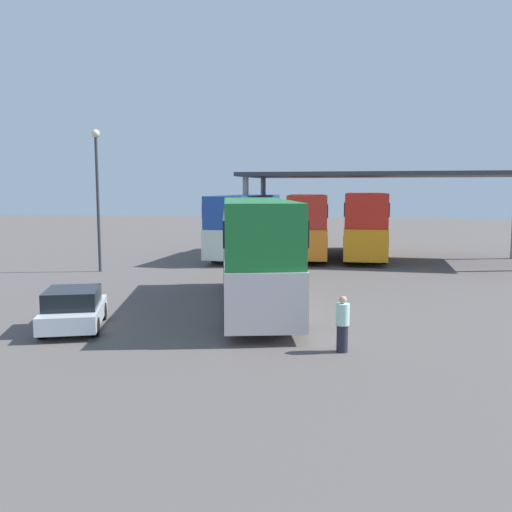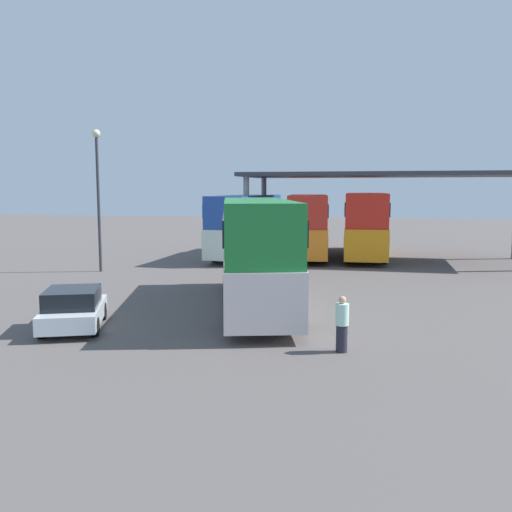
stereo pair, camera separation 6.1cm
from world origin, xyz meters
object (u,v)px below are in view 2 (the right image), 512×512
Objects in this scene: parked_hatchback at (73,309)px; double_decker_far_right at (365,222)px; double_decker_main at (256,249)px; pedestrian_waiting at (342,324)px; double_decker_near_canopy at (246,223)px; double_decker_mid_row at (308,222)px; lamppost_tall at (98,183)px.

double_decker_far_right reaches higher than parked_hatchback.
double_decker_main is 7.01× the size of pedestrian_waiting.
parked_hatchback is at bearing 179.65° from double_decker_near_canopy.
double_decker_near_canopy is 6.70× the size of pedestrian_waiting.
pedestrian_waiting is (2.69, -22.22, -1.48)m from double_decker_mid_row.
parked_hatchback is 2.50× the size of pedestrian_waiting.
double_decker_far_right is at bearing -75.58° from double_decker_near_canopy.
double_decker_near_canopy is at bearing 101.66° from double_decker_mid_row.
double_decker_far_right is (9.82, 21.26, 1.67)m from parked_hatchback.
double_decker_near_canopy reaches higher than pedestrian_waiting.
pedestrian_waiting is at bearing 177.50° from double_decker_far_right.
double_decker_main is at bearing 173.77° from double_decker_mid_row.
double_decker_main is at bearing -70.30° from parked_hatchback.
double_decker_main is 1.05× the size of double_decker_near_canopy.
double_decker_far_right is at bearing -91.73° from double_decker_mid_row.
double_decker_far_right is 22.45m from pedestrian_waiting.
pedestrian_waiting is at bearing -116.57° from parked_hatchback.
double_decker_main is at bearing -162.69° from double_decker_near_canopy.
double_decker_near_canopy is 4.19m from double_decker_mid_row.
double_decker_main is 16.04m from double_decker_near_canopy.
double_decker_far_right is at bearing 32.45° from lamppost_tall.
lamppost_tall is at bearing 126.42° from double_decker_mid_row.
double_decker_far_right is (3.82, 0.15, 0.06)m from double_decker_mid_row.
pedestrian_waiting is (6.73, -21.10, -1.47)m from double_decker_near_canopy.
double_decker_mid_row reaches higher than parked_hatchback.
lamppost_tall reaches higher than pedestrian_waiting.
double_decker_near_canopy is at bearing 50.00° from lamppost_tall.
parked_hatchback is at bearing -68.39° from lamppost_tall.
parked_hatchback is at bearing 116.17° from double_decker_main.
double_decker_far_right reaches higher than pedestrian_waiting.
double_decker_near_canopy is 0.93× the size of double_decker_mid_row.
double_decker_mid_row is 1.48× the size of lamppost_tall.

